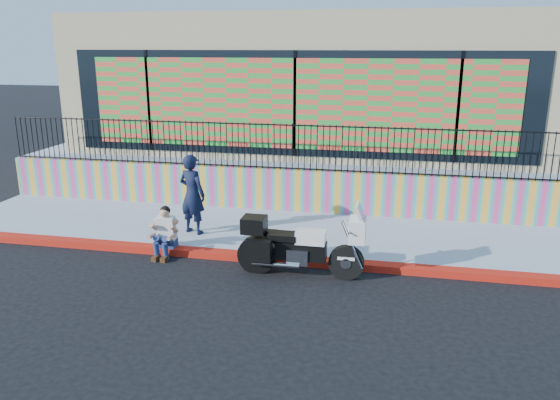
# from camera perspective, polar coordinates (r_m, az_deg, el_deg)

# --- Properties ---
(ground) EXTENTS (90.00, 90.00, 0.00)m
(ground) POSITION_cam_1_polar(r_m,az_deg,el_deg) (11.58, -2.20, -6.36)
(ground) COLOR black
(ground) RESTS_ON ground
(red_curb) EXTENTS (16.00, 0.30, 0.15)m
(red_curb) POSITION_cam_1_polar(r_m,az_deg,el_deg) (11.55, -2.21, -6.01)
(red_curb) COLOR red
(red_curb) RESTS_ON ground
(sidewalk) EXTENTS (16.00, 3.00, 0.15)m
(sidewalk) POSITION_cam_1_polar(r_m,az_deg,el_deg) (13.05, -0.47, -3.36)
(sidewalk) COLOR #9099AD
(sidewalk) RESTS_ON ground
(mural_wall) EXTENTS (16.00, 0.20, 1.10)m
(mural_wall) POSITION_cam_1_polar(r_m,az_deg,el_deg) (14.37, 0.87, 1.06)
(mural_wall) COLOR #DD3A81
(mural_wall) RESTS_ON sidewalk
(metal_fence) EXTENTS (15.80, 0.04, 1.20)m
(metal_fence) POSITION_cam_1_polar(r_m,az_deg,el_deg) (14.12, 0.89, 5.57)
(metal_fence) COLOR black
(metal_fence) RESTS_ON mural_wall
(elevated_platform) EXTENTS (16.00, 10.00, 1.25)m
(elevated_platform) POSITION_cam_1_polar(r_m,az_deg,el_deg) (19.29, 3.75, 4.66)
(elevated_platform) COLOR #9099AD
(elevated_platform) RESTS_ON ground
(storefront_building) EXTENTS (14.00, 8.06, 4.00)m
(storefront_building) POSITION_cam_1_polar(r_m,az_deg,el_deg) (18.74, 3.80, 12.42)
(storefront_building) COLOR tan
(storefront_building) RESTS_ON elevated_platform
(police_motorcycle) EXTENTS (2.46, 0.81, 1.53)m
(police_motorcycle) POSITION_cam_1_polar(r_m,az_deg,el_deg) (10.66, 1.97, -4.67)
(police_motorcycle) COLOR black
(police_motorcycle) RESTS_ON ground
(police_officer) EXTENTS (0.79, 0.64, 1.86)m
(police_officer) POSITION_cam_1_polar(r_m,az_deg,el_deg) (12.68, -9.15, 0.60)
(police_officer) COLOR black
(police_officer) RESTS_ON sidewalk
(seated_man) EXTENTS (0.54, 0.71, 1.06)m
(seated_man) POSITION_cam_1_polar(r_m,az_deg,el_deg) (11.91, -12.03, -3.74)
(seated_man) COLOR navy
(seated_man) RESTS_ON ground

